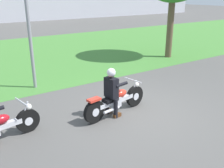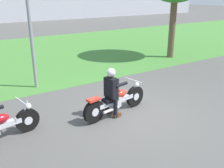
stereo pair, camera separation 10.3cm
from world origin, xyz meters
name	(u,v)px [view 2 (the right image)]	position (x,y,z in m)	size (l,w,h in m)	color
ground	(134,114)	(0.00, 0.00, 0.00)	(120.00, 120.00, 0.00)	#565451
grass_verge	(37,54)	(0.00, 9.00, 0.00)	(60.00, 12.00, 0.01)	#478438
motorcycle_lead	(116,101)	(-0.44, 0.30, 0.39)	(2.23, 0.71, 0.88)	black
rider_lead	(112,89)	(-0.61, 0.27, 0.82)	(0.60, 0.52, 1.40)	black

